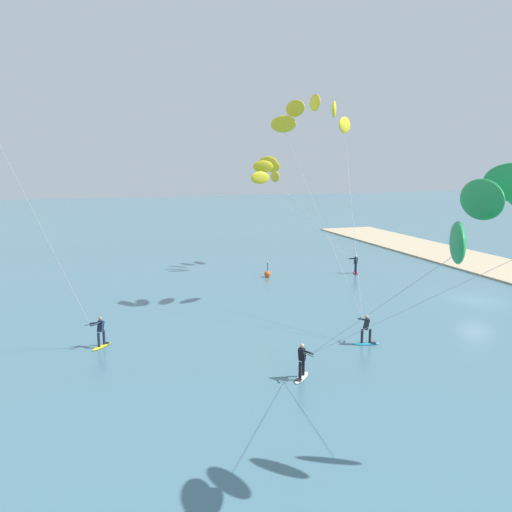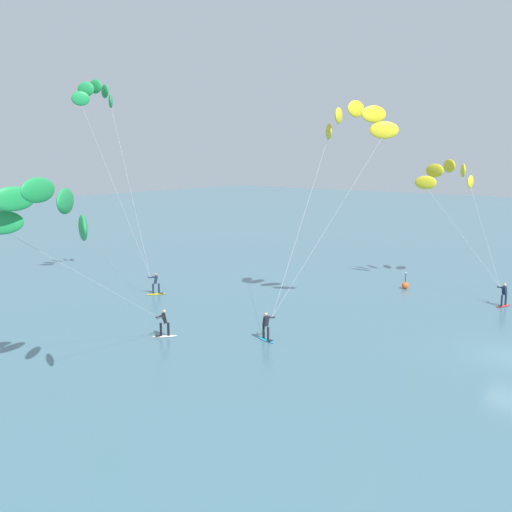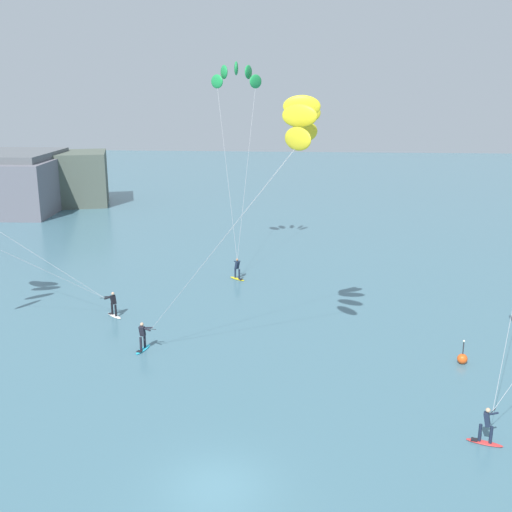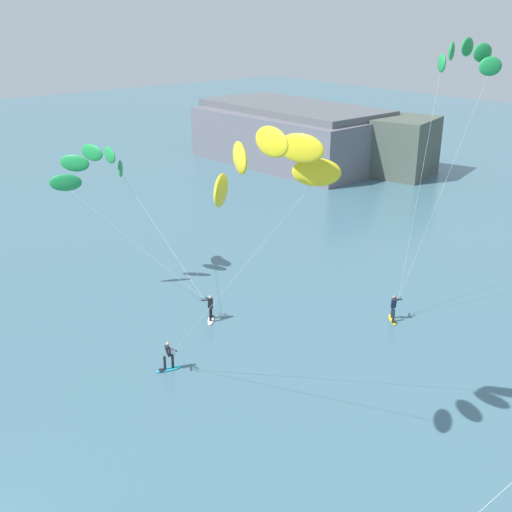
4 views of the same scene
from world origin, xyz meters
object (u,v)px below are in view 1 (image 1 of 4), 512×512
(marker_buoy, at_px, (267,274))
(kitesurfer_nearshore, at_px, (501,219))
(kitesurfer_far_out, at_px, (316,121))
(kitesurfer_mid_water, at_px, (271,174))

(marker_buoy, bearing_deg, kitesurfer_nearshore, 173.84)
(kitesurfer_nearshore, distance_m, marker_buoy, 31.32)
(kitesurfer_far_out, xyz_separation_m, marker_buoy, (9.35, 0.14, -12.19))
(kitesurfer_mid_water, xyz_separation_m, kitesurfer_far_out, (-13.38, 1.58, 3.75))
(kitesurfer_nearshore, height_order, kitesurfer_mid_water, kitesurfer_mid_water)
(kitesurfer_nearshore, distance_m, kitesurfer_mid_water, 34.52)
(kitesurfer_nearshore, relative_size, marker_buoy, 8.39)
(kitesurfer_nearshore, xyz_separation_m, marker_buoy, (30.12, -3.25, -7.94))
(kitesurfer_nearshore, height_order, marker_buoy, kitesurfer_nearshore)
(kitesurfer_mid_water, distance_m, marker_buoy, 9.51)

